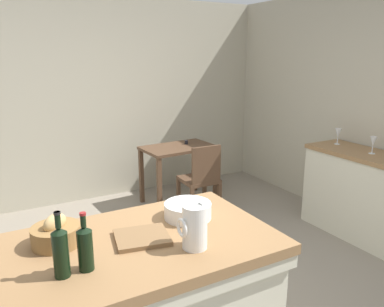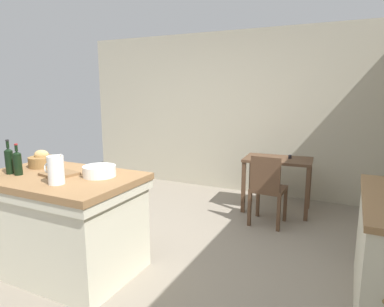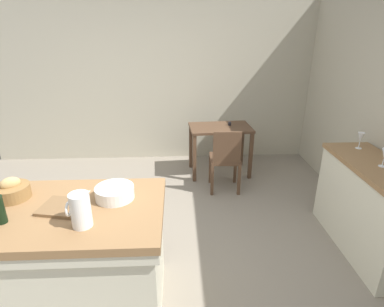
{
  "view_description": "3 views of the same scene",
  "coord_description": "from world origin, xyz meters",
  "px_view_note": "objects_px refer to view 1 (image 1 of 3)",
  "views": [
    {
      "loc": [
        -1.14,
        -2.36,
        1.89
      ],
      "look_at": [
        0.51,
        0.6,
        1.01
      ],
      "focal_mm": 35.8,
      "sensor_mm": 36.0,
      "label": 1
    },
    {
      "loc": [
        1.89,
        -2.66,
        1.67
      ],
      "look_at": [
        0.35,
        0.51,
        0.99
      ],
      "focal_mm": 31.05,
      "sensor_mm": 36.0,
      "label": 2
    },
    {
      "loc": [
        0.38,
        -2.53,
        2.12
      ],
      "look_at": [
        0.53,
        0.53,
        0.87
      ],
      "focal_mm": 29.19,
      "sensor_mm": 36.0,
      "label": 3
    }
  ],
  "objects_px": {
    "wine_bottle_dark": "(85,247)",
    "wine_glass_left": "(373,142)",
    "side_cabinet": "(367,196)",
    "wine_bottle_amber": "(61,251)",
    "bread_basket": "(56,234)",
    "writing_desk": "(178,156)",
    "wooden_chair": "(201,178)",
    "wash_bowl": "(188,210)",
    "wine_glass_middle": "(338,134)",
    "pitcher": "(195,226)",
    "cutting_board": "(142,237)",
    "island_table": "(145,307)"
  },
  "relations": [
    {
      "from": "wash_bowl",
      "to": "wine_glass_left",
      "type": "distance_m",
      "value": 2.42
    },
    {
      "from": "island_table",
      "to": "bread_basket",
      "type": "distance_m",
      "value": 0.66
    },
    {
      "from": "bread_basket",
      "to": "wine_glass_left",
      "type": "distance_m",
      "value": 3.18
    },
    {
      "from": "bread_basket",
      "to": "wine_bottle_dark",
      "type": "height_order",
      "value": "wine_bottle_dark"
    },
    {
      "from": "wooden_chair",
      "to": "pitcher",
      "type": "relative_size",
      "value": 3.24
    },
    {
      "from": "side_cabinet",
      "to": "wooden_chair",
      "type": "distance_m",
      "value": 1.78
    },
    {
      "from": "island_table",
      "to": "wine_bottle_dark",
      "type": "relative_size",
      "value": 5.03
    },
    {
      "from": "cutting_board",
      "to": "wooden_chair",
      "type": "bearing_deg",
      "value": 51.71
    },
    {
      "from": "wine_bottle_dark",
      "to": "wine_bottle_amber",
      "type": "height_order",
      "value": "wine_bottle_amber"
    },
    {
      "from": "wooden_chair",
      "to": "wine_glass_left",
      "type": "relative_size",
      "value": 5.08
    },
    {
      "from": "bread_basket",
      "to": "wine_glass_left",
      "type": "xyz_separation_m",
      "value": [
        3.15,
        0.43,
        0.06
      ]
    },
    {
      "from": "island_table",
      "to": "wooden_chair",
      "type": "xyz_separation_m",
      "value": [
        1.47,
        1.86,
        -0.01
      ]
    },
    {
      "from": "pitcher",
      "to": "bread_basket",
      "type": "height_order",
      "value": "pitcher"
    },
    {
      "from": "island_table",
      "to": "side_cabinet",
      "type": "bearing_deg",
      "value": 12.31
    },
    {
      "from": "writing_desk",
      "to": "wooden_chair",
      "type": "distance_m",
      "value": 0.6
    },
    {
      "from": "island_table",
      "to": "bread_basket",
      "type": "bearing_deg",
      "value": 157.63
    },
    {
      "from": "side_cabinet",
      "to": "wine_glass_middle",
      "type": "bearing_deg",
      "value": 84.29
    },
    {
      "from": "bread_basket",
      "to": "wine_bottle_amber",
      "type": "relative_size",
      "value": 0.81
    },
    {
      "from": "cutting_board",
      "to": "wine_glass_middle",
      "type": "relative_size",
      "value": 1.62
    },
    {
      "from": "pitcher",
      "to": "cutting_board",
      "type": "height_order",
      "value": "pitcher"
    },
    {
      "from": "writing_desk",
      "to": "wine_glass_middle",
      "type": "xyz_separation_m",
      "value": [
        1.3,
        -1.37,
        0.41
      ]
    },
    {
      "from": "writing_desk",
      "to": "wine_glass_left",
      "type": "relative_size",
      "value": 5.3
    },
    {
      "from": "island_table",
      "to": "wine_bottle_dark",
      "type": "height_order",
      "value": "wine_bottle_dark"
    },
    {
      "from": "cutting_board",
      "to": "wine_glass_middle",
      "type": "bearing_deg",
      "value": 21.03
    },
    {
      "from": "wine_bottle_dark",
      "to": "side_cabinet",
      "type": "bearing_deg",
      "value": 13.67
    },
    {
      "from": "side_cabinet",
      "to": "wine_glass_left",
      "type": "height_order",
      "value": "wine_glass_left"
    },
    {
      "from": "wine_bottle_dark",
      "to": "writing_desk",
      "type": "bearing_deg",
      "value": 55.11
    },
    {
      "from": "bread_basket",
      "to": "cutting_board",
      "type": "distance_m",
      "value": 0.45
    },
    {
      "from": "wine_bottle_amber",
      "to": "wooden_chair",
      "type": "bearing_deg",
      "value": 46.47
    },
    {
      "from": "side_cabinet",
      "to": "wine_bottle_amber",
      "type": "bearing_deg",
      "value": -166.74
    },
    {
      "from": "side_cabinet",
      "to": "island_table",
      "type": "bearing_deg",
      "value": -167.69
    },
    {
      "from": "wooden_chair",
      "to": "wine_bottle_amber",
      "type": "bearing_deg",
      "value": -133.53
    },
    {
      "from": "writing_desk",
      "to": "wooden_chair",
      "type": "bearing_deg",
      "value": -90.17
    },
    {
      "from": "writing_desk",
      "to": "wine_bottle_amber",
      "type": "height_order",
      "value": "wine_bottle_amber"
    },
    {
      "from": "wash_bowl",
      "to": "side_cabinet",
      "type": "bearing_deg",
      "value": 11.01
    },
    {
      "from": "wine_glass_left",
      "to": "wash_bowl",
      "type": "bearing_deg",
      "value": -168.82
    },
    {
      "from": "wine_bottle_dark",
      "to": "wash_bowl",
      "type": "bearing_deg",
      "value": 22.27
    },
    {
      "from": "side_cabinet",
      "to": "pitcher",
      "type": "bearing_deg",
      "value": -162.22
    },
    {
      "from": "wooden_chair",
      "to": "wash_bowl",
      "type": "xyz_separation_m",
      "value": [
        -1.11,
        -1.73,
        0.48
      ]
    },
    {
      "from": "writing_desk",
      "to": "wine_bottle_dark",
      "type": "relative_size",
      "value": 3.26
    },
    {
      "from": "wash_bowl",
      "to": "bread_basket",
      "type": "relative_size",
      "value": 1.14
    },
    {
      "from": "side_cabinet",
      "to": "wine_glass_middle",
      "type": "height_order",
      "value": "wine_glass_middle"
    },
    {
      "from": "pitcher",
      "to": "wine_bottle_amber",
      "type": "bearing_deg",
      "value": 174.8
    },
    {
      "from": "island_table",
      "to": "wooden_chair",
      "type": "height_order",
      "value": "island_table"
    },
    {
      "from": "wooden_chair",
      "to": "wash_bowl",
      "type": "bearing_deg",
      "value": -122.76
    },
    {
      "from": "island_table",
      "to": "side_cabinet",
      "type": "xyz_separation_m",
      "value": [
        2.72,
        0.59,
        -0.03
      ]
    },
    {
      "from": "wine_bottle_dark",
      "to": "wine_glass_left",
      "type": "bearing_deg",
      "value": 13.79
    },
    {
      "from": "side_cabinet",
      "to": "writing_desk",
      "type": "bearing_deg",
      "value": 124.05
    },
    {
      "from": "wash_bowl",
      "to": "wine_glass_left",
      "type": "xyz_separation_m",
      "value": [
        2.38,
        0.47,
        0.07
      ]
    },
    {
      "from": "side_cabinet",
      "to": "wine_glass_left",
      "type": "relative_size",
      "value": 7.59
    }
  ]
}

